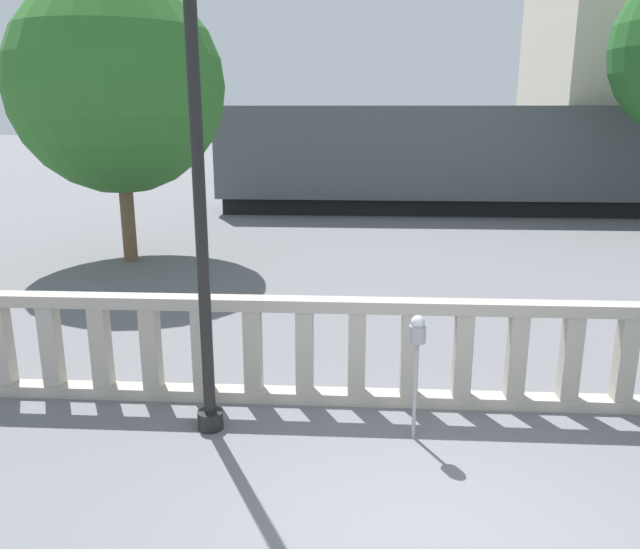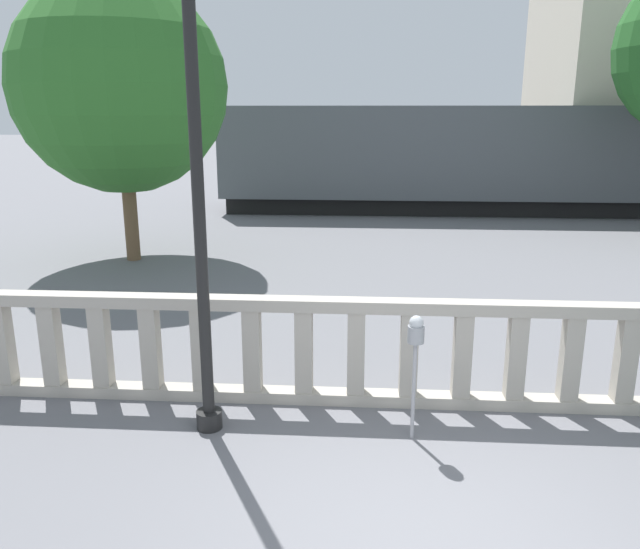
{
  "view_description": "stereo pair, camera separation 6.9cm",
  "coord_description": "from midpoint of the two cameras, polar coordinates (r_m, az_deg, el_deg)",
  "views": [
    {
      "loc": [
        -0.63,
        -4.2,
        3.37
      ],
      "look_at": [
        -1.1,
        3.57,
        1.3
      ],
      "focal_mm": 35.0,
      "sensor_mm": 36.0,
      "label": 1
    },
    {
      "loc": [
        -0.56,
        -4.19,
        3.37
      ],
      "look_at": [
        -1.1,
        3.57,
        1.3
      ],
      "focal_mm": 35.0,
      "sensor_mm": 36.0,
      "label": 2
    }
  ],
  "objects": [
    {
      "name": "train_near",
      "position": [
        21.97,
        15.93,
        10.32
      ],
      "size": [
        18.27,
        2.99,
        4.08
      ],
      "color": "black",
      "rests_on": "ground"
    },
    {
      "name": "parking_meter",
      "position": [
        6.44,
        8.54,
        -5.96
      ],
      "size": [
        0.17,
        0.17,
        1.36
      ],
      "color": "#99999E",
      "rests_on": "ground"
    },
    {
      "name": "lamppost",
      "position": [
        6.29,
        -11.95,
        19.7
      ],
      "size": [
        0.4,
        0.4,
        6.34
      ],
      "color": "black",
      "rests_on": "ground"
    },
    {
      "name": "tree_right",
      "position": [
        14.7,
        -18.17,
        16.03
      ],
      "size": [
        4.61,
        4.61,
        6.16
      ],
      "color": "brown",
      "rests_on": "ground"
    },
    {
      "name": "balustrade",
      "position": [
        7.32,
        7.91,
        -7.15
      ],
      "size": [
        13.22,
        0.24,
        1.28
      ],
      "color": "#ADA599",
      "rests_on": "ground"
    }
  ]
}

